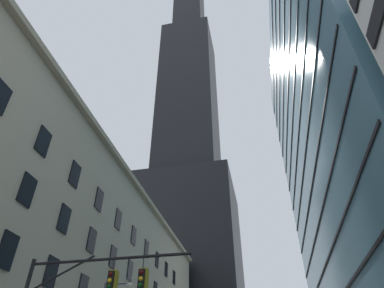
{
  "coord_description": "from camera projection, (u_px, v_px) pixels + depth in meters",
  "views": [
    {
      "loc": [
        4.49,
        -9.62,
        1.34
      ],
      "look_at": [
        -3.78,
        29.2,
        30.46
      ],
      "focal_mm": 31.14,
      "sensor_mm": 36.0,
      "label": 1
    }
  ],
  "objects": [
    {
      "name": "station_building",
      "position": [
        56.0,
        277.0,
        39.16
      ],
      "size": [
        18.1,
        66.02,
        23.72
      ],
      "color": "#B2A88E",
      "rests_on": "ground"
    },
    {
      "name": "dark_skyscraper",
      "position": [
        188.0,
        133.0,
        111.38
      ],
      "size": [
        26.84,
        26.84,
        231.22
      ],
      "color": "black",
      "rests_on": "ground"
    },
    {
      "name": "glass_office_midrise",
      "position": [
        368.0,
        128.0,
        42.51
      ],
      "size": [
        17.3,
        46.48,
        56.37
      ],
      "color": "teal",
      "rests_on": "ground"
    }
  ]
}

